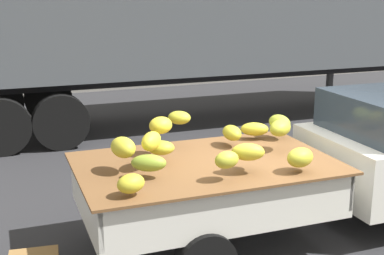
# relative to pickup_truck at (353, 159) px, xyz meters

# --- Properties ---
(ground) EXTENTS (220.00, 220.00, 0.00)m
(ground) POSITION_rel_pickup_truck_xyz_m (-1.17, -0.15, -0.89)
(ground) COLOR #28282B
(curb_strip) EXTENTS (80.00, 0.80, 0.16)m
(curb_strip) POSITION_rel_pickup_truck_xyz_m (-1.17, 10.85, -0.81)
(curb_strip) COLOR gray
(curb_strip) RESTS_ON ground
(pickup_truck) EXTENTS (5.27, 2.00, 1.70)m
(pickup_truck) POSITION_rel_pickup_truck_xyz_m (0.00, 0.00, 0.00)
(pickup_truck) COLOR silver
(pickup_truck) RESTS_ON ground
(semi_trailer) EXTENTS (12.07, 2.92, 3.95)m
(semi_trailer) POSITION_rel_pickup_truck_xyz_m (0.55, 5.91, 1.65)
(semi_trailer) COLOR #4C5156
(semi_trailer) RESTS_ON ground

